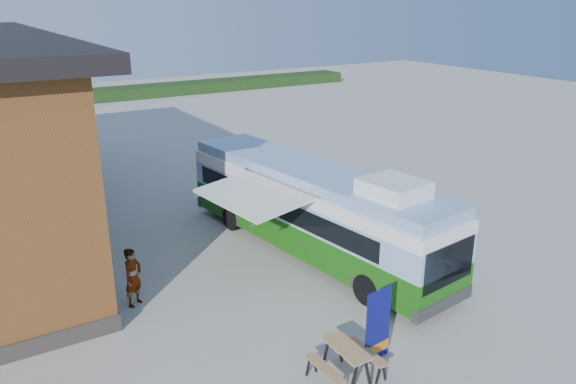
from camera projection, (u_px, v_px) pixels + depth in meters
ground at (315, 274)px, 18.71m from camera, size 100.00×100.00×0.00m
hedge at (161, 90)px, 53.17m from camera, size 40.00×3.00×1.00m
bus at (312, 207)px, 19.81m from camera, size 3.96×12.05×3.64m
awning at (257, 192)px, 18.49m from camera, size 2.99×4.30×0.51m
banner at (378, 331)px, 14.02m from camera, size 0.86×0.25×1.98m
picnic_table at (346, 355)px, 13.37m from camera, size 1.53×1.36×0.87m
person_a at (133, 277)px, 16.55m from camera, size 0.79×0.73×1.81m
person_b at (289, 194)px, 23.56m from camera, size 1.11×1.14×1.86m
slurry_tanker at (38, 144)px, 30.31m from camera, size 2.34×5.92×2.20m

